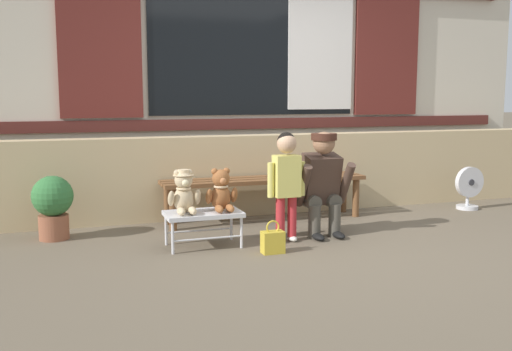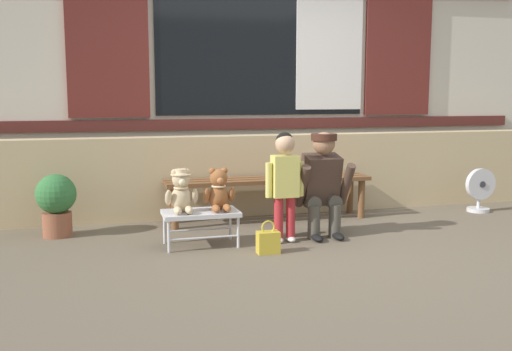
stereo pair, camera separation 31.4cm
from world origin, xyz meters
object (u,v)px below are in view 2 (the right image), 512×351
object	(u,v)px
wooden_bench_long	(268,184)
handbag_on_ground	(268,242)
small_display_bench	(201,215)
teddy_bear_plain	(219,191)
floor_fan	(480,190)
child_standing	(285,175)
teddy_bear_with_hat	(181,192)
adult_crouching	(322,184)
potted_plant	(56,201)

from	to	relation	value
wooden_bench_long	handbag_on_ground	size ratio (longest dim) A/B	7.72
small_display_bench	teddy_bear_plain	distance (m)	0.25
wooden_bench_long	floor_fan	distance (m)	2.37
child_standing	teddy_bear_plain	bearing A→B (deg)	173.73
teddy_bear_plain	handbag_on_ground	bearing A→B (deg)	-49.87
wooden_bench_long	floor_fan	xyz separation A→B (m)	(2.36, -0.20, -0.13)
wooden_bench_long	teddy_bear_with_hat	xyz separation A→B (m)	(-1.00, -0.81, 0.10)
wooden_bench_long	adult_crouching	distance (m)	0.82
small_display_bench	child_standing	distance (m)	0.80
teddy_bear_with_hat	wooden_bench_long	bearing A→B (deg)	39.05
teddy_bear_with_hat	handbag_on_ground	world-z (taller)	teddy_bear_with_hat
small_display_bench	teddy_bear_plain	world-z (taller)	teddy_bear_plain
wooden_bench_long	adult_crouching	xyz separation A→B (m)	(0.28, -0.76, 0.11)
small_display_bench	floor_fan	size ratio (longest dim) A/B	1.33
floor_fan	potted_plant	bearing A→B (deg)	179.21
handbag_on_ground	small_display_bench	bearing A→B (deg)	141.68
handbag_on_ground	floor_fan	world-z (taller)	floor_fan
wooden_bench_long	adult_crouching	size ratio (longest dim) A/B	2.21
floor_fan	teddy_bear_plain	bearing A→B (deg)	-168.53
child_standing	adult_crouching	bearing A→B (deg)	15.51
wooden_bench_long	potted_plant	size ratio (longest dim) A/B	3.68
teddy_bear_plain	potted_plant	distance (m)	1.52
adult_crouching	teddy_bear_with_hat	bearing A→B (deg)	-177.94
teddy_bear_with_hat	potted_plant	xyz separation A→B (m)	(-1.04, 0.68, -0.15)
wooden_bench_long	potted_plant	world-z (taller)	potted_plant
floor_fan	small_display_bench	bearing A→B (deg)	-169.07
adult_crouching	small_display_bench	bearing A→B (deg)	-177.54
wooden_bench_long	handbag_on_ground	world-z (taller)	wooden_bench_long
handbag_on_ground	floor_fan	distance (m)	2.90
teddy_bear_with_hat	adult_crouching	world-z (taller)	adult_crouching
teddy_bear_plain	handbag_on_ground	size ratio (longest dim) A/B	1.34
floor_fan	wooden_bench_long	bearing A→B (deg)	175.27
teddy_bear_plain	adult_crouching	bearing A→B (deg)	2.79
small_display_bench	wooden_bench_long	bearing A→B (deg)	44.08
handbag_on_ground	potted_plant	bearing A→B (deg)	147.75
handbag_on_ground	potted_plant	xyz separation A→B (m)	(-1.68, 1.06, 0.23)
potted_plant	child_standing	bearing A→B (deg)	-21.03
potted_plant	teddy_bear_with_hat	bearing A→B (deg)	-33.11
adult_crouching	teddy_bear_plain	bearing A→B (deg)	-177.21
child_standing	handbag_on_ground	xyz separation A→B (m)	(-0.24, -0.32, -0.50)
handbag_on_ground	teddy_bear_plain	bearing A→B (deg)	130.13
small_display_bench	potted_plant	xyz separation A→B (m)	(-1.20, 0.68, 0.06)
child_standing	floor_fan	world-z (taller)	child_standing
small_display_bench	teddy_bear_with_hat	distance (m)	0.26
potted_plant	wooden_bench_long	bearing A→B (deg)	3.77
small_display_bench	adult_crouching	size ratio (longest dim) A/B	0.67
handbag_on_ground	child_standing	bearing A→B (deg)	52.74
child_standing	potted_plant	size ratio (longest dim) A/B	1.68
teddy_bear_with_hat	teddy_bear_plain	bearing A→B (deg)	-0.13
small_display_bench	teddy_bear_plain	size ratio (longest dim) A/B	1.76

